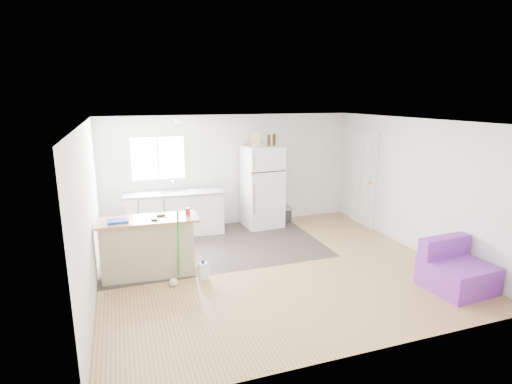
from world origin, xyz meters
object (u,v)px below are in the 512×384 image
blue_tray (118,221)px  bottle_right (274,140)px  refrigerator (262,187)px  mop (175,270)px  cardboard_box (255,139)px  peninsula (148,247)px  purple_seat (455,271)px  cleaner_jug (203,271)px  kitchen_cabinets (175,213)px  cooler (280,214)px  red_cup (188,212)px  bottle_left (269,140)px

blue_tray → bottle_right: bottle_right is taller
refrigerator → mop: refrigerator is taller
blue_tray → cardboard_box: bearing=32.7°
peninsula → blue_tray: (-0.42, -0.05, 0.48)m
bottle_right → cardboard_box: bearing=-178.2°
purple_seat → bottle_right: bottle_right is taller
peninsula → cardboard_box: 3.29m
mop → cardboard_box: cardboard_box is taller
cleaner_jug → mop: bearing=174.1°
purple_seat → mop: mop is taller
blue_tray → cardboard_box: size_ratio=1.00×
peninsula → mop: size_ratio=1.30×
mop → blue_tray: size_ratio=3.96×
kitchen_cabinets → peninsula: (-0.67, -1.85, 0.02)m
blue_tray → cooler: bearing=29.6°
peninsula → cardboard_box: cardboard_box is taller
cleaner_jug → bottle_right: (2.03, 2.20, 1.74)m
kitchen_cabinets → cooler: bearing=6.4°
red_cup → peninsula: bearing=178.2°
refrigerator → red_cup: size_ratio=14.64×
refrigerator → cooler: size_ratio=3.82×
refrigerator → blue_tray: size_ratio=5.86×
refrigerator → red_cup: bearing=-140.0°
refrigerator → red_cup: (-1.91, -1.80, 0.11)m
bottle_right → mop: bearing=-137.7°
kitchen_cabinets → refrigerator: bearing=2.8°
bottle_right → cooler: bearing=32.9°
purple_seat → cardboard_box: cardboard_box is taller
blue_tray → bottle_right: bearing=29.4°
purple_seat → bottle_left: 4.26m
mop → bottle_right: (2.47, 2.24, 1.65)m
cardboard_box → bottle_left: cardboard_box is taller
bottle_right → purple_seat: bearing=-68.8°
purple_seat → blue_tray: (-4.65, 1.88, 0.69)m
purple_seat → red_cup: size_ratio=7.59×
cardboard_box → bottle_left: (0.27, -0.08, -0.03)m
cooler → purple_seat: (1.20, -3.84, 0.09)m
kitchen_cabinets → bottle_right: bottle_right is taller
refrigerator → bottle_right: (0.26, -0.02, 1.00)m
purple_seat → cardboard_box: size_ratio=3.04×
purple_seat → cardboard_box: bearing=113.3°
cooler → refrigerator: bearing=-168.5°
kitchen_cabinets → peninsula: size_ratio=1.32×
refrigerator → cardboard_box: bearing=-172.1°
refrigerator → purple_seat: 4.13m
peninsula → cooler: bearing=35.4°
cleaner_jug → cardboard_box: (1.61, 2.19, 1.77)m
cooler → bottle_left: bearing=-151.3°
refrigerator → bottle_left: size_ratio=7.03×
kitchen_cabinets → blue_tray: 2.25m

